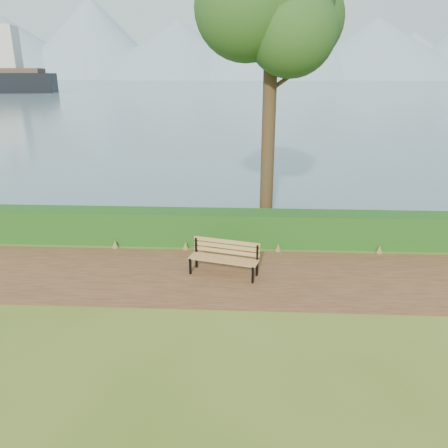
{
  "coord_description": "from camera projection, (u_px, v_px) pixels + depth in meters",
  "views": [
    {
      "loc": [
        0.64,
        -9.76,
        4.89
      ],
      "look_at": [
        0.07,
        1.2,
        1.1
      ],
      "focal_mm": 35.0,
      "sensor_mm": 36.0,
      "label": 1
    }
  ],
  "objects": [
    {
      "name": "water",
      "position": [
        247.0,
        82.0,
        256.24
      ],
      "size": [
        700.0,
        510.0,
        0.0
      ],
      "primitive_type": "cube",
      "color": "#496575",
      "rests_on": "ground"
    },
    {
      "name": "mountains",
      "position": [
        237.0,
        46.0,
        385.49
      ],
      "size": [
        585.0,
        190.0,
        70.0
      ],
      "color": "#7D94A7",
      "rests_on": "ground"
    },
    {
      "name": "path",
      "position": [
        219.0,
        276.0,
        11.12
      ],
      "size": [
        40.0,
        3.4,
        0.01
      ],
      "primitive_type": "cube",
      "color": "#502A1B",
      "rests_on": "ground"
    },
    {
      "name": "ground",
      "position": [
        219.0,
        281.0,
        10.84
      ],
      "size": [
        140.0,
        140.0,
        0.0
      ],
      "primitive_type": "plane",
      "color": "#4A631C",
      "rests_on": "ground"
    },
    {
      "name": "hedge",
      "position": [
        224.0,
        228.0,
        13.13
      ],
      "size": [
        32.0,
        0.85,
        1.0
      ],
      "primitive_type": "cube",
      "color": "#184413",
      "rests_on": "ground"
    },
    {
      "name": "tree",
      "position": [
        273.0,
        1.0,
        12.7
      ],
      "size": [
        4.49,
        3.97,
        9.25
      ],
      "rotation": [
        0.0,
        0.0,
        0.3
      ],
      "color": "#322014",
      "rests_on": "ground"
    },
    {
      "name": "bench",
      "position": [
        225.0,
        255.0,
        11.1
      ],
      "size": [
        1.83,
        0.95,
        0.88
      ],
      "rotation": [
        0.0,
        0.0,
        -0.26
      ],
      "color": "black",
      "rests_on": "ground"
    }
  ]
}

